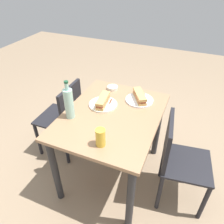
{
  "coord_description": "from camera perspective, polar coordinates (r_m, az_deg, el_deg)",
  "views": [
    {
      "loc": [
        1.35,
        0.57,
        1.86
      ],
      "look_at": [
        0.0,
        0.0,
        0.79
      ],
      "focal_mm": 34.47,
      "sensor_mm": 36.0,
      "label": 1
    }
  ],
  "objects": [
    {
      "name": "plate_far",
      "position": [
        1.93,
        -2.38,
        2.03
      ],
      "size": [
        0.25,
        0.25,
        0.01
      ],
      "primitive_type": "cylinder",
      "color": "silver",
      "rests_on": "dining_table"
    },
    {
      "name": "beer_glass",
      "position": [
        1.5,
        -3.08,
        -6.75
      ],
      "size": [
        0.07,
        0.07,
        0.14
      ],
      "primitive_type": "cylinder",
      "color": "gold",
      "rests_on": "dining_table"
    },
    {
      "name": "chair_near",
      "position": [
        2.32,
        -12.52,
        -1.0
      ],
      "size": [
        0.41,
        0.41,
        0.86
      ],
      "color": "black",
      "rests_on": "ground"
    },
    {
      "name": "ground_plane",
      "position": [
        2.36,
        -0.0,
        -15.64
      ],
      "size": [
        8.0,
        8.0,
        0.0
      ],
      "primitive_type": "plane",
      "color": "#8C755B"
    },
    {
      "name": "water_bottle",
      "position": [
        1.75,
        -11.34,
        2.33
      ],
      "size": [
        0.07,
        0.07,
        0.33
      ],
      "color": "#99C6B7",
      "rests_on": "dining_table"
    },
    {
      "name": "chair_far",
      "position": [
        1.91,
        16.88,
        -11.53
      ],
      "size": [
        0.45,
        0.45,
        0.86
      ],
      "color": "black",
      "rests_on": "ground"
    },
    {
      "name": "baguette_sandwich_near",
      "position": [
        1.98,
        7.34,
        4.18
      ],
      "size": [
        0.23,
        0.18,
        0.07
      ],
      "color": "tan",
      "rests_on": "plate_near"
    },
    {
      "name": "knife_near",
      "position": [
        2.02,
        8.8,
        3.73
      ],
      "size": [
        0.17,
        0.08,
        0.01
      ],
      "color": "silver",
      "rests_on": "plate_near"
    },
    {
      "name": "plate_near",
      "position": [
        2.0,
        7.25,
        3.18
      ],
      "size": [
        0.25,
        0.25,
        0.01
      ],
      "primitive_type": "cylinder",
      "color": "white",
      "rests_on": "dining_table"
    },
    {
      "name": "dining_table",
      "position": [
        1.9,
        -0.0,
        -3.7
      ],
      "size": [
        1.01,
        0.8,
        0.77
      ],
      "color": "#997251",
      "rests_on": "ground"
    },
    {
      "name": "olive_bowl",
      "position": [
        2.17,
        0.14,
        6.45
      ],
      "size": [
        0.11,
        0.11,
        0.03
      ],
      "primitive_type": "cylinder",
      "color": "silver",
      "rests_on": "dining_table"
    },
    {
      "name": "knife_far",
      "position": [
        1.92,
        -0.66,
        2.23
      ],
      "size": [
        0.18,
        0.04,
        0.01
      ],
      "color": "silver",
      "rests_on": "plate_far"
    },
    {
      "name": "baguette_sandwich_far",
      "position": [
        1.91,
        -2.41,
        3.07
      ],
      "size": [
        0.24,
        0.1,
        0.07
      ],
      "color": "tan",
      "rests_on": "plate_far"
    }
  ]
}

